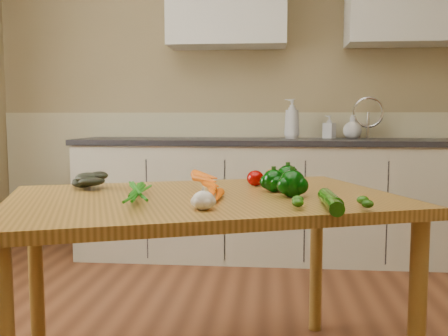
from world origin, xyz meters
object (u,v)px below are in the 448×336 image
soap_bottle_b (329,127)px  leafy_greens (94,176)px  zucchini_a (330,200)px  carrot_bunch (187,188)px  pepper_a (274,181)px  zucchini_b (332,203)px  soap_bottle_c (352,127)px  tomato_b (273,177)px  tomato_c (284,181)px  pepper_b (288,177)px  garlic_bulb (203,200)px  pepper_c (292,184)px  tomato_a (255,178)px  soap_bottle_a (292,119)px  table (205,218)px

soap_bottle_b → leafy_greens: (-1.18, -1.92, -0.17)m
leafy_greens → zucchini_a: size_ratio=0.96×
carrot_bunch → pepper_a: (0.32, 0.16, 0.01)m
soap_bottle_b → pepper_a: bearing=19.5°
carrot_bunch → zucchini_b: size_ratio=1.22×
soap_bottle_c → tomato_b: soap_bottle_c is taller
carrot_bunch → tomato_c: bearing=16.3°
tomato_c → zucchini_b: bearing=-74.5°
pepper_b → zucchini_b: size_ratio=0.45×
garlic_bulb → pepper_b: (0.28, 0.49, 0.02)m
pepper_a → tomato_b: pepper_a is taller
garlic_bulb → soap_bottle_b: bearing=74.4°
pepper_b → pepper_c: bearing=-87.1°
pepper_a → tomato_a: pepper_a is taller
soap_bottle_b → pepper_c: soap_bottle_b is taller
leafy_greens → soap_bottle_a: bearing=64.2°
soap_bottle_a → pepper_b: soap_bottle_a is taller
soap_bottle_a → tomato_c: soap_bottle_a is taller
soap_bottle_c → carrot_bunch: size_ratio=0.67×
leafy_greens → table: bearing=-18.3°
pepper_c → soap_bottle_a: bearing=87.8°
soap_bottle_b → tomato_a: size_ratio=2.40×
pepper_b → soap_bottle_c: bearing=73.5°
pepper_c → pepper_b: bearing=92.9°
pepper_c → zucchini_b: (0.11, -0.26, -0.03)m
table → garlic_bulb: bearing=-103.3°
soap_bottle_c → zucchini_a: soap_bottle_c is taller
pepper_b → tomato_a: bearing=147.1°
pepper_b → zucchini_a: bearing=-72.9°
table → pepper_c: (0.33, -0.00, 0.13)m
garlic_bulb → pepper_c: (0.29, 0.29, 0.02)m
soap_bottle_c → carrot_bunch: soap_bottle_c is taller
soap_bottle_c → pepper_a: (-0.61, -1.93, -0.18)m
pepper_b → carrot_bunch: bearing=-147.5°
soap_bottle_c → zucchini_a: 2.31m
soap_bottle_a → soap_bottle_b: 0.31m
carrot_bunch → pepper_b: pepper_b is taller
pepper_c → zucchini_a: bearing=-60.6°
tomato_c → zucchini_a: (0.14, -0.44, -0.00)m
tomato_a → carrot_bunch: bearing=-126.4°
soap_bottle_a → zucchini_a: soap_bottle_a is taller
carrot_bunch → garlic_bulb: bearing=-89.4°
table → zucchini_b: size_ratio=7.64×
garlic_bulb → tomato_c: 0.59m
soap_bottle_a → leafy_greens: (-0.89, -1.84, -0.23)m
tomato_a → tomato_c: tomato_a is taller
table → zucchini_a: 0.50m
pepper_b → pepper_c: pepper_c is taller
tomato_b → soap_bottle_b: bearing=75.8°
pepper_a → pepper_b: bearing=53.1°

